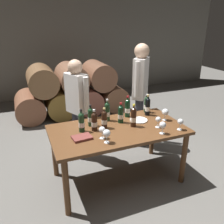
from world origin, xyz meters
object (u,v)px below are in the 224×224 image
(wine_bottle_8, at_px, (128,108))
(taster_seated_left, at_px, (77,102))
(wine_bottle_3, at_px, (148,106))
(wine_glass_0, at_px, (107,134))
(wine_bottle_2, at_px, (146,104))
(wine_bottle_9, at_px, (134,117))
(wine_glass_2, at_px, (180,122))
(wine_bottle_1, at_px, (81,122))
(serving_plate, at_px, (139,120))
(wine_bottle_0, at_px, (104,119))
(wine_bottle_7, at_px, (121,114))
(wine_bottle_6, at_px, (107,111))
(wine_glass_1, at_px, (102,130))
(sommelier_presenting, at_px, (140,86))
(wine_glass_5, at_px, (163,125))
(wine_glass_3, at_px, (158,120))
(wine_bottle_4, at_px, (94,121))
(wine_glass_4, at_px, (165,112))
(tasting_notebook, at_px, (82,138))
(dining_table, at_px, (118,135))
(wine_bottle_5, at_px, (91,117))

(wine_bottle_8, distance_m, taster_seated_left, 0.74)
(wine_bottle_3, xyz_separation_m, wine_glass_0, (-0.83, -0.55, -0.02))
(wine_bottle_2, distance_m, wine_bottle_9, 0.55)
(taster_seated_left, bearing_deg, wine_glass_2, -45.14)
(wine_bottle_3, height_order, wine_glass_0, wine_bottle_3)
(wine_bottle_1, relative_size, serving_plate, 1.22)
(wine_bottle_9, distance_m, taster_seated_left, 0.92)
(wine_bottle_0, relative_size, taster_seated_left, 0.18)
(wine_bottle_7, bearing_deg, wine_bottle_9, -59.38)
(wine_glass_0, bearing_deg, wine_bottle_6, 68.47)
(wine_glass_1, xyz_separation_m, sommelier_presenting, (0.99, 0.93, 0.18))
(wine_glass_2, height_order, wine_glass_5, wine_glass_5)
(wine_glass_3, xyz_separation_m, taster_seated_left, (-0.82, 0.88, 0.06))
(wine_bottle_1, height_order, wine_bottle_7, wine_bottle_1)
(wine_bottle_2, relative_size, wine_glass_1, 1.86)
(serving_plate, bearing_deg, wine_bottle_4, -174.29)
(wine_glass_5, bearing_deg, wine_glass_1, 167.74)
(wine_bottle_6, bearing_deg, taster_seated_left, 124.97)
(wine_glass_0, height_order, wine_glass_2, wine_glass_0)
(wine_glass_4, bearing_deg, wine_bottle_7, 165.67)
(wine_bottle_4, relative_size, wine_glass_5, 1.80)
(wine_bottle_3, height_order, wine_bottle_8, wine_bottle_8)
(wine_bottle_9, height_order, serving_plate, wine_bottle_9)
(wine_bottle_9, height_order, tasting_notebook, wine_bottle_9)
(serving_plate, bearing_deg, wine_bottle_8, 113.67)
(wine_bottle_2, relative_size, wine_glass_4, 1.69)
(dining_table, height_order, wine_bottle_4, wine_bottle_4)
(wine_bottle_7, bearing_deg, wine_bottle_2, 21.85)
(wine_bottle_9, relative_size, wine_glass_0, 1.89)
(wine_bottle_5, bearing_deg, taster_seated_left, 95.18)
(tasting_notebook, relative_size, sommelier_presenting, 0.13)
(wine_bottle_6, relative_size, wine_glass_1, 2.04)
(wine_glass_3, bearing_deg, wine_bottle_9, 152.20)
(wine_bottle_4, distance_m, serving_plate, 0.67)
(wine_bottle_3, bearing_deg, wine_glass_2, -77.42)
(wine_bottle_2, xyz_separation_m, wine_bottle_3, (-0.04, -0.10, 0.01))
(dining_table, bearing_deg, wine_bottle_7, 55.46)
(wine_bottle_0, height_order, wine_glass_5, wine_bottle_0)
(taster_seated_left, bearing_deg, wine_glass_5, -53.60)
(wine_bottle_7, xyz_separation_m, wine_bottle_9, (0.10, -0.17, 0.01))
(wine_bottle_4, bearing_deg, wine_bottle_1, 168.40)
(wine_bottle_0, height_order, wine_glass_0, wine_bottle_0)
(wine_bottle_6, relative_size, wine_glass_0, 1.91)
(wine_bottle_4, distance_m, tasting_notebook, 0.28)
(wine_glass_5, height_order, serving_plate, wine_glass_5)
(wine_bottle_7, bearing_deg, taster_seated_left, 128.35)
(wine_bottle_4, bearing_deg, tasting_notebook, -143.20)
(wine_bottle_2, bearing_deg, wine_bottle_6, -173.51)
(wine_bottle_2, xyz_separation_m, wine_glass_3, (-0.13, -0.52, -0.02))
(wine_bottle_7, bearing_deg, dining_table, -124.54)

